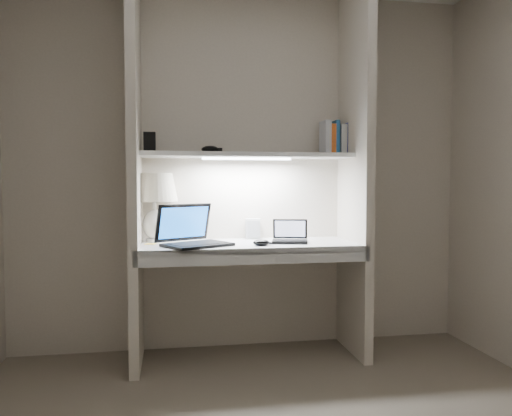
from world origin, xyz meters
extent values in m
cube|color=beige|center=(0.00, 1.50, 1.25)|extent=(3.20, 0.01, 2.50)
cube|color=beige|center=(-0.73, 1.23, 1.25)|extent=(0.06, 0.55, 2.50)
cube|color=beige|center=(0.73, 1.23, 1.25)|extent=(0.06, 0.55, 2.50)
cube|color=white|center=(0.00, 1.23, 0.75)|extent=(1.40, 0.55, 0.04)
cube|color=silver|center=(0.00, 0.96, 0.72)|extent=(1.46, 0.03, 0.10)
cube|color=silver|center=(0.00, 1.32, 1.35)|extent=(1.40, 0.36, 0.03)
cube|color=white|center=(0.00, 1.32, 1.33)|extent=(0.60, 0.04, 0.02)
cylinder|color=white|center=(-0.62, 1.40, 0.78)|extent=(0.12, 0.12, 0.02)
ellipsoid|color=white|center=(-0.62, 1.40, 0.89)|extent=(0.16, 0.16, 0.20)
cylinder|color=white|center=(-0.62, 1.40, 1.00)|extent=(0.03, 0.03, 0.08)
sphere|color=#FFD899|center=(-0.62, 1.40, 1.08)|extent=(0.05, 0.05, 0.05)
cube|color=black|center=(-0.35, 1.11, 0.78)|extent=(0.47, 0.43, 0.02)
cube|color=black|center=(-0.35, 1.11, 0.79)|extent=(0.38, 0.33, 0.00)
cube|color=black|center=(-0.43, 1.25, 0.91)|extent=(0.37, 0.25, 0.24)
cube|color=blue|center=(-0.42, 1.25, 0.91)|extent=(0.32, 0.22, 0.20)
cube|color=black|center=(0.26, 1.17, 0.78)|extent=(0.26, 0.21, 0.02)
cube|color=black|center=(0.26, 1.17, 0.79)|extent=(0.22, 0.16, 0.00)
cube|color=black|center=(0.29, 1.27, 0.85)|extent=(0.24, 0.10, 0.13)
cube|color=#CFD6FE|center=(0.29, 1.26, 0.85)|extent=(0.21, 0.09, 0.11)
cube|color=silver|center=(0.06, 1.45, 0.84)|extent=(0.11, 0.08, 0.14)
ellipsoid|color=black|center=(0.05, 1.07, 0.79)|extent=(0.12, 0.08, 0.04)
torus|color=black|center=(0.09, 1.14, 0.78)|extent=(0.11, 0.11, 0.01)
cube|color=yellow|center=(-0.64, 1.27, 0.77)|extent=(0.08, 0.08, 0.00)
cube|color=silver|center=(0.74, 1.36, 1.47)|extent=(0.03, 0.15, 0.21)
cube|color=navy|center=(0.71, 1.36, 1.48)|extent=(0.04, 0.15, 0.23)
cube|color=silver|center=(0.67, 1.36, 1.47)|extent=(0.04, 0.15, 0.21)
cube|color=#225F96|center=(0.63, 1.36, 1.48)|extent=(0.03, 0.15, 0.23)
cube|color=orange|center=(0.60, 1.36, 1.47)|extent=(0.03, 0.15, 0.21)
cube|color=silver|center=(0.56, 1.36, 1.48)|extent=(0.04, 0.15, 0.23)
cube|color=black|center=(-0.64, 1.33, 1.43)|extent=(0.08, 0.06, 0.13)
ellipsoid|color=black|center=(-0.24, 1.40, 1.39)|extent=(0.12, 0.09, 0.05)
camera|label=1|loc=(-0.51, -2.01, 1.17)|focal=35.00mm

